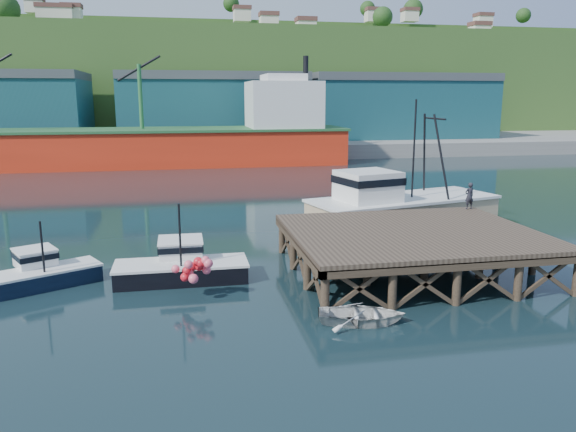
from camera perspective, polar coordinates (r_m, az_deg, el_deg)
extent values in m
plane|color=black|center=(27.28, 1.62, -6.33)|extent=(300.00, 300.00, 0.00)
cube|color=brown|center=(28.41, 12.53, -1.67)|extent=(12.00, 10.00, 0.25)
cube|color=#473828|center=(24.28, 17.07, -4.88)|extent=(12.00, 0.30, 0.35)
cylinder|color=#473828|center=(22.66, 3.77, -8.10)|extent=(0.36, 0.36, 2.60)
cylinder|color=#473828|center=(31.44, -0.62, -2.32)|extent=(0.36, 0.36, 2.60)
cylinder|color=#473828|center=(35.28, 17.91, -1.32)|extent=(0.36, 0.36, 2.60)
cube|color=gray|center=(95.72, -7.71, 7.38)|extent=(160.00, 40.00, 2.00)
cube|color=#1B4C5A|center=(90.45, -7.61, 10.61)|extent=(28.00, 16.00, 9.00)
cube|color=#1B4C5A|center=(97.09, 10.66, 10.60)|extent=(30.00, 16.00, 9.00)
cube|color=red|center=(73.79, -16.05, 6.60)|extent=(55.00, 9.50, 4.40)
cube|color=#26592D|center=(73.63, -16.16, 8.38)|extent=(55.50, 10.00, 0.30)
cube|color=silver|center=(74.53, -0.51, 11.20)|extent=(9.00, 9.00, 6.00)
cube|color=silver|center=(74.56, -0.51, 13.73)|extent=(5.00, 7.00, 1.20)
cylinder|color=black|center=(75.24, 1.81, 15.01)|extent=(0.70, 0.70, 2.50)
cube|color=#2D511E|center=(125.40, -8.72, 13.00)|extent=(220.00, 50.00, 22.00)
cube|color=black|center=(28.31, -23.69, -5.86)|extent=(5.27, 3.92, 0.78)
cube|color=silver|center=(28.19, -23.76, -5.08)|extent=(5.38, 4.00, 0.10)
cube|color=silver|center=(28.93, -24.30, -3.94)|extent=(2.20, 2.20, 0.78)
cube|color=black|center=(28.89, -24.33, -3.61)|extent=(2.32, 2.32, 0.26)
cylinder|color=black|center=(27.41, -23.70, -2.95)|extent=(0.10, 0.10, 2.41)
cube|color=black|center=(27.23, -10.76, -5.64)|extent=(6.13, 2.30, 0.85)
cube|color=silver|center=(27.10, -10.80, -4.75)|extent=(6.26, 2.34, 0.11)
cube|color=silver|center=(28.05, -10.84, -3.31)|extent=(2.05, 2.05, 0.85)
cube|color=black|center=(28.00, -10.85, -2.94)|extent=(2.16, 2.16, 0.28)
cylinder|color=black|center=(26.12, -10.92, -2.00)|extent=(0.10, 0.10, 3.01)
sphere|color=#FF5D76|center=(24.54, -11.16, -6.13)|extent=(0.40, 0.40, 0.40)
sphere|color=#FF5D76|center=(24.67, -9.20, -5.50)|extent=(0.40, 0.40, 0.40)
sphere|color=red|center=(24.16, -10.07, -5.45)|extent=(0.40, 0.40, 0.40)
cube|color=#CDAF84|center=(37.55, 11.59, 0.14)|extent=(13.04, 7.19, 2.02)
cube|color=silver|center=(37.35, 11.66, 1.74)|extent=(13.31, 7.46, 0.17)
cube|color=silver|center=(36.20, 7.61, 3.10)|extent=(4.04, 3.88, 2.02)
cube|color=black|center=(36.14, 7.63, 3.80)|extent=(4.18, 4.02, 0.45)
cylinder|color=black|center=(37.17, 12.66, 6.29)|extent=(0.12, 0.12, 6.74)
imported|color=silver|center=(22.17, 7.50, -9.91)|extent=(3.84, 3.13, 0.70)
imported|color=black|center=(34.47, 17.94, 1.96)|extent=(0.62, 0.45, 1.57)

